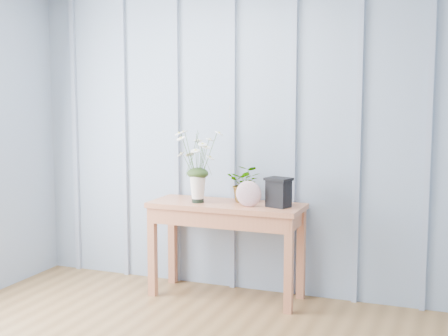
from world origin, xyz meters
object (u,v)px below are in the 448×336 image
at_px(daisy_vase, 198,155).
at_px(carved_box, 279,192).
at_px(sideboard, 226,218).
at_px(felt_disc_vessel, 249,194).

height_order(daisy_vase, carved_box, daisy_vase).
distance_m(sideboard, felt_disc_vessel, 0.31).
bearing_deg(felt_disc_vessel, carved_box, 14.06).
xyz_separation_m(felt_disc_vessel, carved_box, (0.21, 0.07, 0.02)).
height_order(felt_disc_vessel, carved_box, carved_box).
height_order(daisy_vase, felt_disc_vessel, daisy_vase).
xyz_separation_m(sideboard, felt_disc_vessel, (0.21, -0.09, 0.21)).
relative_size(felt_disc_vessel, carved_box, 0.89).
bearing_deg(daisy_vase, felt_disc_vessel, -4.40).
bearing_deg(sideboard, carved_box, -2.09).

